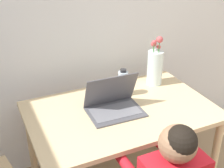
{
  "coord_description": "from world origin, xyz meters",
  "views": [
    {
      "loc": [
        -0.94,
        0.11,
        1.79
      ],
      "look_at": [
        -0.22,
        1.66,
        0.91
      ],
      "focal_mm": 50.0,
      "sensor_mm": 36.0,
      "label": 1
    }
  ],
  "objects": [
    {
      "name": "water_bottle",
      "position": [
        -0.07,
        1.8,
        0.82
      ],
      "size": [
        0.07,
        0.07,
        0.19
      ],
      "color": "silver",
      "rests_on": "dining_table"
    },
    {
      "name": "wall_back",
      "position": [
        0.0,
        2.23,
        1.25
      ],
      "size": [
        6.4,
        0.05,
        2.5
      ],
      "color": "white",
      "rests_on": "ground_plane"
    },
    {
      "name": "dining_table",
      "position": [
        -0.17,
        1.63,
        0.64
      ],
      "size": [
        1.18,
        0.76,
        0.73
      ],
      "color": "#D6B784",
      "rests_on": "ground_plane"
    },
    {
      "name": "flower_vase",
      "position": [
        0.22,
        1.86,
        0.87
      ],
      "size": [
        0.11,
        0.11,
        0.37
      ],
      "color": "silver",
      "rests_on": "dining_table"
    },
    {
      "name": "laptop",
      "position": [
        -0.22,
        1.64,
        0.79
      ],
      "size": [
        0.35,
        0.26,
        0.24
      ],
      "rotation": [
        0.0,
        0.0,
        -0.03
      ],
      "color": "#4C4C51",
      "rests_on": "dining_table"
    }
  ]
}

